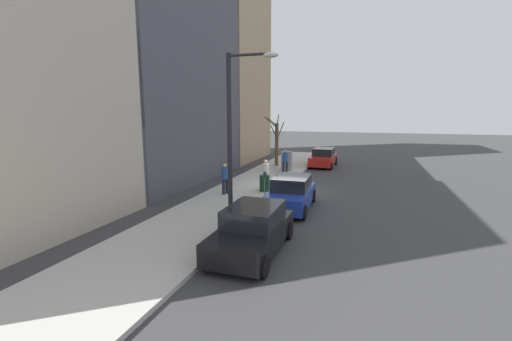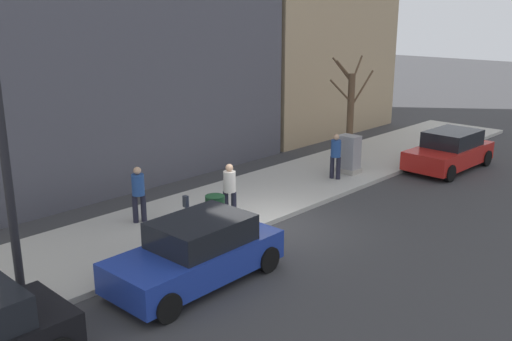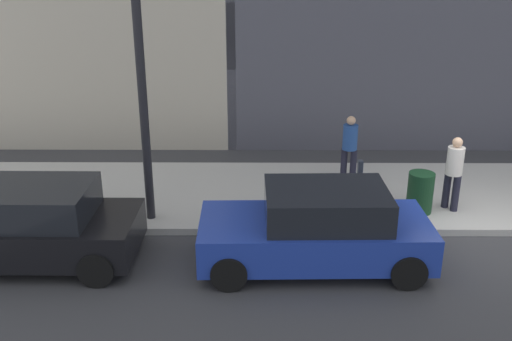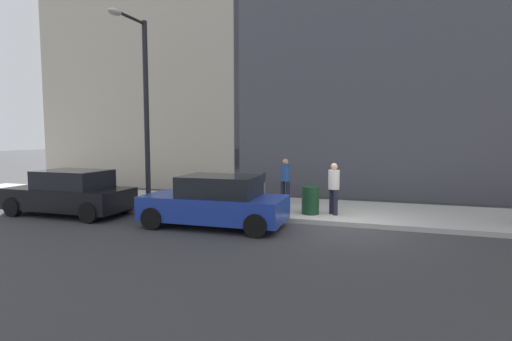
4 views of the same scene
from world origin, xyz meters
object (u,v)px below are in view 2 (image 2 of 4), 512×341
at_px(parked_car_blue, 197,252).
at_px(pedestrian_far_corner, 138,191).
at_px(trash_bin, 215,211).
at_px(pedestrian_near_meter, 336,154).
at_px(bare_tree, 350,111).
at_px(utility_box, 349,155).
at_px(parking_meter, 186,215).
at_px(parked_car_red, 450,151).
at_px(streetlamp, 7,125).
at_px(pedestrian_midblock, 230,188).

distance_m(parked_car_blue, pedestrian_far_corner, 4.04).
bearing_deg(trash_bin, pedestrian_near_meter, -87.37).
bearing_deg(bare_tree, utility_box, 124.37).
xyz_separation_m(utility_box, trash_bin, (-0.40, 7.20, -0.25)).
bearing_deg(parked_car_blue, pedestrian_far_corner, -17.71).
height_order(parked_car_blue, parking_meter, parked_car_blue).
height_order(parked_car_red, trash_bin, parked_car_red).
relative_size(parked_car_red, pedestrian_near_meter, 2.56).
bearing_deg(utility_box, trash_bin, 93.18).
height_order(parking_meter, streetlamp, streetlamp).
relative_size(bare_tree, trash_bin, 4.61).
bearing_deg(bare_tree, streetlamp, 98.89).
relative_size(trash_bin, pedestrian_far_corner, 0.54).
bearing_deg(parked_car_red, bare_tree, 26.34).
bearing_deg(pedestrian_near_meter, parked_car_red, 49.27).
distance_m(parked_car_red, pedestrian_far_corner, 12.66).
height_order(utility_box, trash_bin, utility_box).
relative_size(streetlamp, pedestrian_far_corner, 3.92).
distance_m(bare_tree, pedestrian_near_meter, 3.44).
relative_size(streetlamp, pedestrian_near_meter, 3.92).
bearing_deg(trash_bin, pedestrian_midblock, -78.59).
height_order(pedestrian_midblock, pedestrian_far_corner, same).
relative_size(streetlamp, bare_tree, 1.57).
xyz_separation_m(parked_car_red, parking_meter, (1.45, 12.23, 0.24)).
bearing_deg(pedestrian_near_meter, pedestrian_midblock, -103.88).
bearing_deg(streetlamp, trash_bin, -83.96).
height_order(parking_meter, pedestrian_near_meter, pedestrian_near_meter).
distance_m(trash_bin, pedestrian_near_meter, 6.22).
relative_size(utility_box, bare_tree, 0.34).
height_order(utility_box, pedestrian_midblock, pedestrian_midblock).
distance_m(parked_car_red, trash_bin, 10.97).
bearing_deg(bare_tree, parked_car_red, -155.42).
relative_size(utility_box, pedestrian_far_corner, 0.86).
xyz_separation_m(parked_car_blue, pedestrian_far_corner, (3.86, -1.14, 0.35)).
height_order(parking_meter, pedestrian_far_corner, pedestrian_far_corner).
relative_size(bare_tree, pedestrian_near_meter, 2.50).
height_order(parked_car_red, streetlamp, streetlamp).
height_order(parked_car_blue, utility_box, utility_box).
bearing_deg(pedestrian_near_meter, parked_car_blue, -90.28).
distance_m(utility_box, trash_bin, 7.22).
bearing_deg(pedestrian_midblock, parking_meter, 70.35).
bearing_deg(parked_car_blue, parking_meter, -33.67).
bearing_deg(bare_tree, pedestrian_far_corner, 89.45).
relative_size(trash_bin, pedestrian_near_meter, 0.54).
height_order(bare_tree, pedestrian_near_meter, bare_tree).
bearing_deg(parked_car_red, pedestrian_near_meter, 66.37).
height_order(parked_car_red, pedestrian_near_meter, pedestrian_near_meter).
xyz_separation_m(parked_car_blue, streetlamp, (1.42, 3.39, 3.28)).
height_order(bare_tree, trash_bin, bare_tree).
bearing_deg(pedestrian_midblock, parked_car_red, -136.63).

